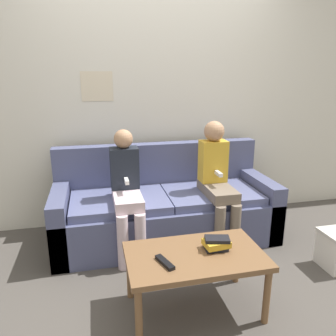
{
  "coord_description": "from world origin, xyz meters",
  "views": [
    {
      "loc": [
        -0.62,
        -2.28,
        1.51
      ],
      "look_at": [
        0.0,
        0.38,
        0.72
      ],
      "focal_mm": 35.0,
      "sensor_mm": 36.0,
      "label": 1
    }
  ],
  "objects": [
    {
      "name": "person_right",
      "position": [
        0.44,
        0.34,
        0.62
      ],
      "size": [
        0.24,
        0.55,
        1.11
      ],
      "color": "#756656",
      "rests_on": "ground_plane"
    },
    {
      "name": "wall_back",
      "position": [
        -0.0,
        1.01,
        1.3
      ],
      "size": [
        8.0,
        0.07,
        2.6
      ],
      "color": "silver",
      "rests_on": "ground_plane"
    },
    {
      "name": "ground_plane",
      "position": [
        0.0,
        0.0,
        0.0
      ],
      "size": [
        10.0,
        10.0,
        0.0
      ],
      "primitive_type": "plane",
      "color": "#4C4742"
    },
    {
      "name": "tv_remote",
      "position": [
        -0.25,
        -0.6,
        0.42
      ],
      "size": [
        0.09,
        0.17,
        0.02
      ],
      "rotation": [
        0.0,
        0.0,
        0.34
      ],
      "color": "black",
      "rests_on": "coffee_table"
    },
    {
      "name": "couch",
      "position": [
        0.0,
        0.52,
        0.28
      ],
      "size": [
        2.01,
        0.8,
        0.85
      ],
      "color": "#4C5175",
      "rests_on": "ground_plane"
    },
    {
      "name": "person_left",
      "position": [
        -0.37,
        0.33,
        0.59
      ],
      "size": [
        0.24,
        0.55,
        1.06
      ],
      "color": "silver",
      "rests_on": "ground_plane"
    },
    {
      "name": "coffee_table",
      "position": [
        -0.03,
        -0.53,
        0.36
      ],
      "size": [
        0.87,
        0.52,
        0.41
      ],
      "color": "brown",
      "rests_on": "ground_plane"
    },
    {
      "name": "book_stack",
      "position": [
        0.12,
        -0.5,
        0.45
      ],
      "size": [
        0.17,
        0.14,
        0.08
      ],
      "color": "black",
      "rests_on": "coffee_table"
    }
  ]
}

